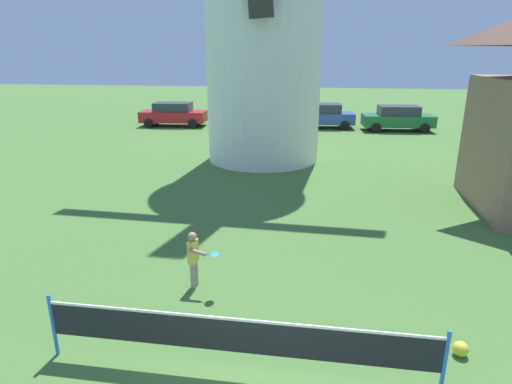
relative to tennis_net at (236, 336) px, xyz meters
The scene contains 7 objects.
tennis_net is the anchor object (origin of this frame).
player_far 2.79m from the tennis_net, 119.16° to the left, with size 0.71×0.55×1.22m.
stray_ball 3.69m from the tennis_net, 15.37° to the left, with size 0.25×0.25×0.25m, color yellow.
parked_car_red 24.11m from the tennis_net, 111.30° to the left, with size 4.44×2.14×1.56m.
parked_car_mustard 23.49m from the tennis_net, 99.33° to the left, with size 4.20×2.16×1.56m.
parked_car_blue 23.29m from the tennis_net, 87.17° to the left, with size 4.17×2.12×1.56m.
parked_car_green 23.57m from the tennis_net, 75.65° to the left, with size 4.45×2.17×1.56m.
Camera 1 is at (0.66, -3.50, 4.69)m, focal length 30.08 mm.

